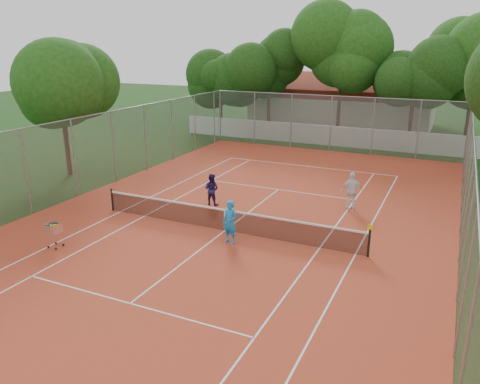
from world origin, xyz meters
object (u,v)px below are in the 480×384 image
at_px(clubhouse, 342,102).
at_px(player_far_left, 212,189).
at_px(tennis_net, 225,220).
at_px(ball_hopper, 54,235).
at_px(player_far_right, 352,191).
at_px(player_near, 230,222).

height_order(clubhouse, player_far_left, clubhouse).
bearing_deg(tennis_net, ball_hopper, -140.51).
bearing_deg(tennis_net, player_far_right, 49.63).
xyz_separation_m(tennis_net, ball_hopper, (-5.19, -4.28, 0.03)).
bearing_deg(tennis_net, player_far_left, 127.53).
bearing_deg(player_far_left, player_far_right, -160.61).
xyz_separation_m(player_near, ball_hopper, (-5.94, -3.26, -0.35)).
height_order(tennis_net, ball_hopper, ball_hopper).
distance_m(player_far_right, ball_hopper, 13.18).
relative_size(tennis_net, ball_hopper, 11.39).
bearing_deg(player_far_right, player_near, 38.22).
bearing_deg(player_far_right, clubhouse, -97.18).
height_order(player_far_left, player_far_right, player_far_right).
height_order(player_near, ball_hopper, player_near).
distance_m(clubhouse, player_near, 30.17).
distance_m(clubhouse, player_far_right, 24.87).
bearing_deg(ball_hopper, player_far_left, 65.45).
relative_size(tennis_net, player_near, 6.83).
bearing_deg(player_near, player_far_right, 69.25).
distance_m(player_near, player_far_right, 6.90).
relative_size(player_near, ball_hopper, 1.67).
relative_size(clubhouse, player_far_right, 9.09).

